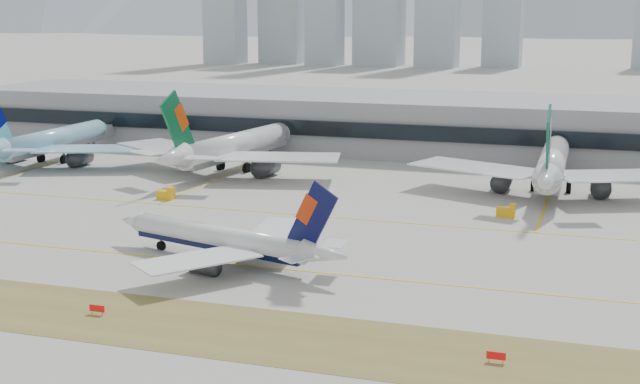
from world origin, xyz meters
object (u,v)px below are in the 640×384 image
(taxiing_airliner, at_px, (227,240))
(widebody_eva, at_px, (231,148))
(widebody_korean, at_px, (49,142))
(widebody_cathay, at_px, (552,166))
(terminal, at_px, (442,124))

(taxiing_airliner, distance_m, widebody_eva, 78.68)
(widebody_korean, bearing_deg, taxiing_airliner, -130.02)
(widebody_korean, xyz_separation_m, widebody_cathay, (125.21, 2.09, 0.38))
(taxiing_airliner, bearing_deg, widebody_korean, -25.05)
(widebody_korean, height_order, terminal, widebody_korean)
(widebody_cathay, bearing_deg, taxiing_airliner, 146.78)
(widebody_eva, distance_m, terminal, 63.90)
(widebody_cathay, relative_size, terminal, 0.22)
(taxiing_airliner, relative_size, widebody_eva, 0.73)
(widebody_korean, bearing_deg, widebody_eva, -85.54)
(widebody_eva, bearing_deg, taxiing_airliner, -148.19)
(widebody_cathay, bearing_deg, widebody_eva, 88.19)
(taxiing_airliner, xyz_separation_m, widebody_cathay, (44.94, 71.15, 2.13))
(widebody_eva, relative_size, widebody_cathay, 1.00)
(widebody_korean, relative_size, widebody_eva, 0.94)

